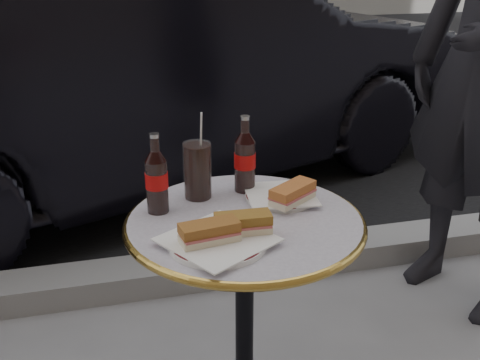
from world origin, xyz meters
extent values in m
cube|color=black|center=(0.00, 5.00, 0.00)|extent=(40.00, 8.00, 0.00)
cube|color=gray|center=(0.00, 0.90, 0.05)|extent=(40.00, 0.20, 0.12)
cylinder|color=white|center=(-0.10, -0.12, 0.74)|extent=(0.30, 0.30, 0.01)
cylinder|color=silver|center=(0.13, 0.10, 0.74)|extent=(0.24, 0.24, 0.01)
cube|color=brown|center=(-0.12, -0.13, 0.77)|extent=(0.15, 0.08, 0.05)
cube|color=olive|center=(-0.03, -0.10, 0.77)|extent=(0.14, 0.07, 0.05)
cube|color=#B0612C|center=(0.14, 0.04, 0.77)|extent=(0.15, 0.13, 0.05)
cylinder|color=black|center=(-0.09, 0.16, 0.81)|extent=(0.08, 0.08, 0.16)
imported|color=black|center=(-0.01, 2.10, 0.68)|extent=(2.80, 4.39, 1.36)
camera|label=1|loc=(-0.35, -1.34, 1.41)|focal=45.00mm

